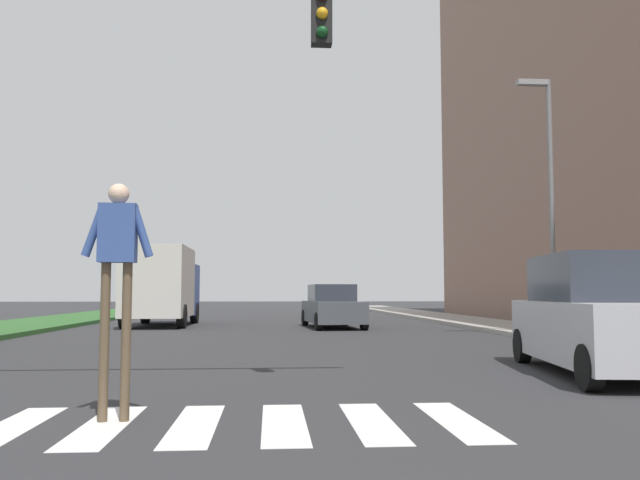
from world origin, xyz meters
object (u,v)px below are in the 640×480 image
Objects in this scene: street_lamp_right at (548,181)px; truck_box_delivery at (162,285)px; suv_crossing at (602,317)px; sedan_midblock at (332,307)px; pedestrian_performer at (117,261)px.

street_lamp_right is 1.21× the size of truck_box_delivery.
truck_box_delivery is (-9.77, 16.47, 0.70)m from suv_crossing.
suv_crossing is 1.04× the size of sedan_midblock.
street_lamp_right is at bearing 71.57° from suv_crossing.
pedestrian_performer reaches higher than suv_crossing.
truck_box_delivery reaches higher than pedestrian_performer.
street_lamp_right is 9.53m from sedan_midblock.
pedestrian_performer is 0.40× the size of truck_box_delivery.
street_lamp_right is 15.31m from truck_box_delivery.
pedestrian_performer reaches higher than sedan_midblock.
truck_box_delivery is (-2.72, 19.87, -0.03)m from pedestrian_performer.
sedan_midblock is (-5.75, 6.57, -3.83)m from street_lamp_right.
pedestrian_performer is at bearing -130.33° from street_lamp_right.
street_lamp_right is 3.01× the size of pedestrian_performer.
street_lamp_right reaches higher than truck_box_delivery.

